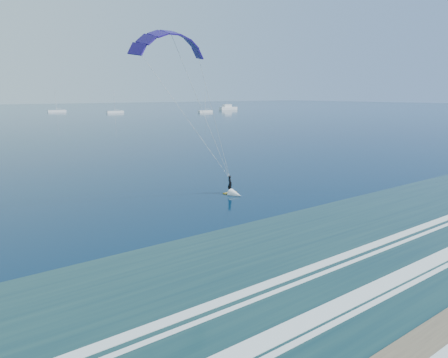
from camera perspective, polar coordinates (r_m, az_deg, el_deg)
The scene contains 5 objects.
kitesurfer_rig at distance 39.87m, azimuth -3.29°, elevation 10.01°, with size 14.01×4.23×17.55m.
motor_yacht at distance 271.55m, azimuth 0.56°, elevation 10.15°, with size 12.93×3.45×5.62m.
sailboat_4 at distance 258.14m, azimuth -22.80°, elevation 8.95°, with size 10.08×2.40×13.52m.
sailboat_5 at distance 236.04m, azimuth -15.32°, elevation 9.24°, with size 9.49×2.40×12.84m.
sailboat_6 at distance 234.75m, azimuth -2.69°, elevation 9.64°, with size 8.95×2.40×12.10m.
Camera 1 is at (-17.63, -6.36, 10.98)m, focal length 32.00 mm.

